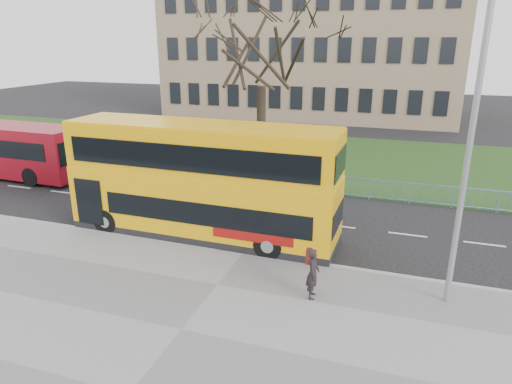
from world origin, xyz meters
TOP-DOWN VIEW (x-y plane):
  - ground at (0.00, 0.00)m, footprint 120.00×120.00m
  - pavement at (0.00, -6.75)m, footprint 80.00×10.50m
  - kerb at (0.00, -1.55)m, footprint 80.00×0.20m
  - grass_verge at (0.00, 14.30)m, footprint 80.00×15.40m
  - guard_railing at (0.00, 6.60)m, footprint 40.00×0.12m
  - bare_tree at (-3.00, 10.00)m, footprint 8.66×8.66m
  - civic_building at (-5.00, 35.00)m, footprint 30.00×15.00m
  - yellow_bus at (-2.26, -0.30)m, footprint 11.29×2.89m
  - pedestrian at (3.16, -3.87)m, footprint 0.47×0.66m
  - street_lamp at (7.11, -2.77)m, footprint 1.92×0.36m

SIDE VIEW (x-z plane):
  - ground at x=0.00m, z-range 0.00..0.00m
  - grass_verge at x=0.00m, z-range 0.00..0.08m
  - pavement at x=0.00m, z-range 0.00..0.12m
  - kerb at x=0.00m, z-range 0.00..0.14m
  - guard_railing at x=0.00m, z-range 0.00..1.10m
  - pedestrian at x=3.16m, z-range 0.12..1.80m
  - yellow_bus at x=-2.26m, z-range 0.17..4.89m
  - street_lamp at x=7.11m, z-range 0.56..9.59m
  - bare_tree at x=-3.00m, z-range 0.08..12.45m
  - civic_building at x=-5.00m, z-range 0.00..14.00m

